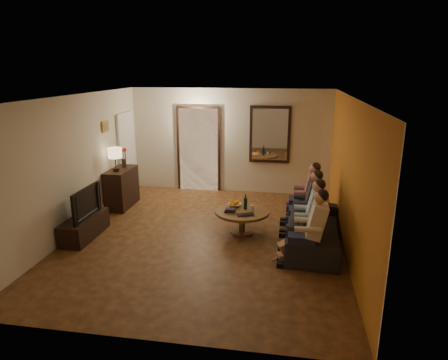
% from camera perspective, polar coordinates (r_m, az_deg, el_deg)
% --- Properties ---
extents(floor, '(5.00, 6.00, 0.01)m').
position_cam_1_polar(floor, '(7.59, -2.63, -8.16)').
color(floor, '#3D2110').
rests_on(floor, ground).
extents(ceiling, '(5.00, 6.00, 0.01)m').
position_cam_1_polar(ceiling, '(6.96, -2.90, 11.81)').
color(ceiling, white).
rests_on(ceiling, back_wall).
extents(back_wall, '(5.00, 0.02, 2.60)m').
position_cam_1_polar(back_wall, '(10.05, 0.83, 5.58)').
color(back_wall, beige).
rests_on(back_wall, floor).
extents(front_wall, '(5.00, 0.02, 2.60)m').
position_cam_1_polar(front_wall, '(4.43, -10.98, -8.17)').
color(front_wall, beige).
rests_on(front_wall, floor).
extents(left_wall, '(0.02, 6.00, 2.60)m').
position_cam_1_polar(left_wall, '(8.06, -20.43, 2.02)').
color(left_wall, beige).
rests_on(left_wall, floor).
extents(right_wall, '(0.02, 6.00, 2.60)m').
position_cam_1_polar(right_wall, '(7.09, 17.42, 0.51)').
color(right_wall, beige).
rests_on(right_wall, floor).
extents(orange_accent, '(0.01, 6.00, 2.60)m').
position_cam_1_polar(orange_accent, '(7.09, 17.34, 0.51)').
color(orange_accent, orange).
rests_on(orange_accent, right_wall).
extents(kitchen_doorway, '(1.00, 0.06, 2.10)m').
position_cam_1_polar(kitchen_doorway, '(10.23, -3.64, 4.30)').
color(kitchen_doorway, '#FFE0A5').
rests_on(kitchen_doorway, floor).
extents(door_trim, '(1.12, 0.04, 2.22)m').
position_cam_1_polar(door_trim, '(10.22, -3.65, 4.29)').
color(door_trim, black).
rests_on(door_trim, floor).
extents(fridge_glimpse, '(0.45, 0.03, 1.70)m').
position_cam_1_polar(fridge_glimpse, '(10.21, -2.25, 3.44)').
color(fridge_glimpse, silver).
rests_on(fridge_glimpse, floor).
extents(mirror_frame, '(1.00, 0.05, 1.40)m').
position_cam_1_polar(mirror_frame, '(9.88, 6.58, 6.47)').
color(mirror_frame, black).
rests_on(mirror_frame, back_wall).
extents(mirror_glass, '(0.86, 0.02, 1.26)m').
position_cam_1_polar(mirror_glass, '(9.85, 6.57, 6.45)').
color(mirror_glass, white).
rests_on(mirror_glass, back_wall).
extents(white_door, '(0.06, 0.85, 2.04)m').
position_cam_1_polar(white_door, '(10.11, -13.73, 3.57)').
color(white_door, white).
rests_on(white_door, floor).
extents(framed_art, '(0.03, 0.28, 0.24)m').
position_cam_1_polar(framed_art, '(9.08, -16.58, 7.35)').
color(framed_art, '#B28C33').
rests_on(framed_art, left_wall).
extents(art_canvas, '(0.01, 0.22, 0.18)m').
position_cam_1_polar(art_canvas, '(9.07, -16.49, 7.35)').
color(art_canvas, brown).
rests_on(art_canvas, left_wall).
extents(dresser, '(0.45, 0.99, 0.88)m').
position_cam_1_polar(dresser, '(9.38, -14.41, -1.08)').
color(dresser, black).
rests_on(dresser, floor).
extents(table_lamp, '(0.30, 0.30, 0.54)m').
position_cam_1_polar(table_lamp, '(9.01, -15.27, 2.83)').
color(table_lamp, beige).
rests_on(table_lamp, dresser).
extents(flower_vase, '(0.14, 0.14, 0.44)m').
position_cam_1_polar(flower_vase, '(9.41, -14.15, 3.14)').
color(flower_vase, red).
rests_on(flower_vase, dresser).
extents(tv_stand, '(0.45, 1.19, 0.40)m').
position_cam_1_polar(tv_stand, '(7.97, -19.33, -6.35)').
color(tv_stand, black).
rests_on(tv_stand, floor).
extents(tv, '(1.00, 0.13, 0.58)m').
position_cam_1_polar(tv, '(7.81, -19.65, -3.04)').
color(tv, black).
rests_on(tv, tv_stand).
extents(sofa, '(2.23, 1.01, 0.63)m').
position_cam_1_polar(sofa, '(7.37, 12.81, -6.63)').
color(sofa, black).
rests_on(sofa, floor).
extents(person_a, '(0.60, 0.40, 1.20)m').
position_cam_1_polar(person_a, '(6.43, 12.48, -7.29)').
color(person_a, tan).
rests_on(person_a, sofa).
extents(person_b, '(0.60, 0.40, 1.20)m').
position_cam_1_polar(person_b, '(6.98, 12.25, -5.38)').
color(person_b, tan).
rests_on(person_b, sofa).
extents(person_c, '(0.60, 0.40, 1.20)m').
position_cam_1_polar(person_c, '(7.55, 12.06, -3.76)').
color(person_c, tan).
rests_on(person_c, sofa).
extents(person_d, '(0.60, 0.40, 1.20)m').
position_cam_1_polar(person_d, '(8.12, 11.90, -2.36)').
color(person_d, tan).
rests_on(person_d, sofa).
extents(dog, '(0.61, 0.40, 0.56)m').
position_cam_1_polar(dog, '(6.70, 9.81, -9.15)').
color(dog, '#9E6649').
rests_on(dog, floor).
extents(coffee_table, '(1.10, 1.10, 0.45)m').
position_cam_1_polar(coffee_table, '(7.71, 2.59, -5.98)').
color(coffee_table, brown).
rests_on(coffee_table, floor).
extents(bowl, '(0.26, 0.26, 0.06)m').
position_cam_1_polar(bowl, '(7.84, 1.50, -3.57)').
color(bowl, white).
rests_on(bowl, coffee_table).
extents(oranges, '(0.20, 0.20, 0.08)m').
position_cam_1_polar(oranges, '(7.82, 1.50, -3.10)').
color(oranges, orange).
rests_on(oranges, bowl).
extents(wine_bottle, '(0.07, 0.07, 0.31)m').
position_cam_1_polar(wine_bottle, '(7.66, 3.09, -3.08)').
color(wine_bottle, black).
rests_on(wine_bottle, coffee_table).
extents(wine_glass, '(0.06, 0.06, 0.10)m').
position_cam_1_polar(wine_glass, '(7.64, 4.00, -4.00)').
color(wine_glass, silver).
rests_on(wine_glass, coffee_table).
extents(book_stack, '(0.20, 0.15, 0.07)m').
position_cam_1_polar(book_stack, '(7.55, 0.86, -4.32)').
color(book_stack, black).
rests_on(book_stack, coffee_table).
extents(laptop, '(0.38, 0.31, 0.03)m').
position_cam_1_polar(laptop, '(7.35, 3.12, -5.09)').
color(laptop, black).
rests_on(laptop, coffee_table).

